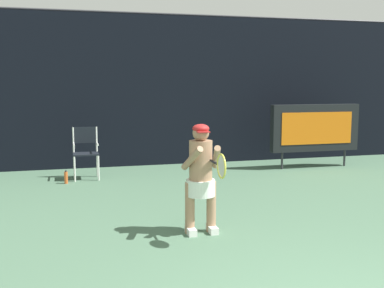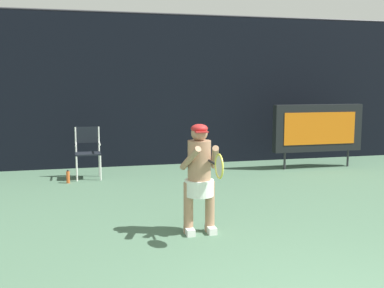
# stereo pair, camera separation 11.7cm
# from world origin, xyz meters

# --- Properties ---
(backdrop_screen) EXTENTS (18.00, 0.12, 3.66)m
(backdrop_screen) POSITION_xyz_m (0.00, 8.50, 1.81)
(backdrop_screen) COLOR black
(backdrop_screen) RESTS_ON ground
(scoreboard) EXTENTS (2.20, 0.21, 1.50)m
(scoreboard) POSITION_xyz_m (3.45, 7.13, 0.95)
(scoreboard) COLOR black
(scoreboard) RESTS_ON ground
(umpire_chair) EXTENTS (0.52, 0.44, 1.08)m
(umpire_chair) POSITION_xyz_m (-1.84, 7.20, 0.62)
(umpire_chair) COLOR white
(umpire_chair) RESTS_ON ground
(water_bottle) EXTENTS (0.07, 0.07, 0.27)m
(water_bottle) POSITION_xyz_m (-2.26, 6.80, 0.12)
(water_bottle) COLOR #D15B27
(water_bottle) RESTS_ON ground
(tennis_player) EXTENTS (0.53, 0.60, 1.48)m
(tennis_player) POSITION_xyz_m (-0.50, 3.12, 0.81)
(tennis_player) COLOR white
(tennis_player) RESTS_ON ground
(tennis_racket) EXTENTS (0.03, 0.60, 0.31)m
(tennis_racket) POSITION_xyz_m (-0.41, 2.54, 1.01)
(tennis_racket) COLOR black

